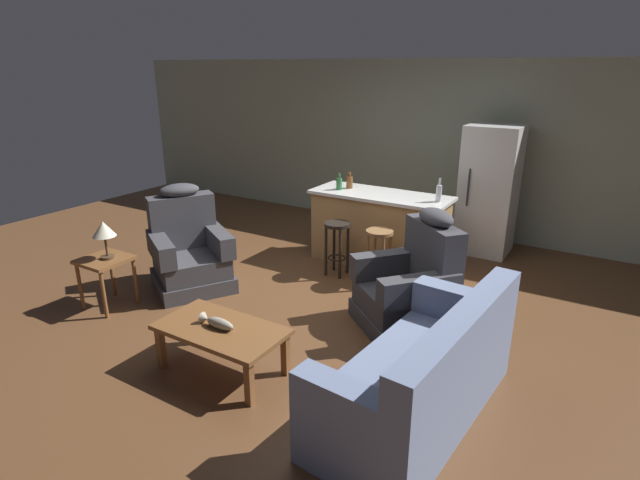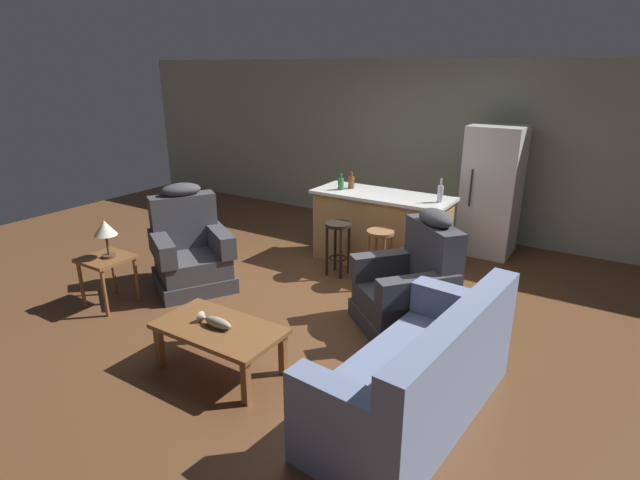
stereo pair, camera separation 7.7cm
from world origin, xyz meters
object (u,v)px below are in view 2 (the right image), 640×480
fish_figurine (215,322)px  kitchen_island (381,229)px  recliner_near_lamp (190,251)px  bar_stool_left (338,239)px  bottle_wine_dark (341,184)px  table_lamp (105,230)px  refrigerator (492,191)px  bottle_short_amber (440,193)px  bar_stool_right (380,248)px  recliner_near_island (411,287)px  bottle_tall_green (351,182)px  end_table (107,266)px  couch (420,377)px  coffee_table (219,332)px

fish_figurine → kitchen_island: kitchen_island is taller
recliner_near_lamp → bar_stool_left: bearing=72.9°
recliner_near_lamp → bottle_wine_dark: size_ratio=5.59×
table_lamp → bottle_wine_dark: bearing=62.3°
kitchen_island → refrigerator: 1.66m
recliner_near_lamp → bottle_short_amber: bearing=68.4°
bar_stool_right → recliner_near_lamp: bearing=-147.7°
bottle_short_amber → recliner_near_island: bearing=-80.1°
recliner_near_lamp → bottle_tall_green: bearing=90.0°
fish_figurine → kitchen_island: size_ratio=0.19×
table_lamp → bottle_short_amber: size_ratio=1.43×
kitchen_island → bottle_wine_dark: bearing=-170.6°
recliner_near_island → end_table: (-2.95, -1.33, 0.04)m
end_table → bottle_short_amber: (2.71, 2.69, 0.60)m
recliner_near_island → bottle_short_amber: bearing=-130.0°
bar_stool_right → bar_stool_left: bearing=180.0°
end_table → bottle_tall_green: bearing=61.8°
couch → recliner_near_island: recliner_near_island is taller
bar_stool_left → refrigerator: size_ratio=0.39×
kitchen_island → bottle_tall_green: bearing=174.1°
table_lamp → bar_stool_left: (1.64, 2.05, -0.40)m
bottle_wine_dark → refrigerator: bearing=38.4°
kitchen_island → refrigerator: bearing=48.2°
recliner_near_island → recliner_near_lamp: bearing=-39.8°
coffee_table → fish_figurine: bearing=-148.4°
refrigerator → bottle_short_amber: (-0.31, -1.20, 0.18)m
couch → bar_stool_right: (-1.31, 2.01, 0.13)m
coffee_table → refrigerator: bearing=74.8°
fish_figurine → couch: 1.73m
refrigerator → bottle_tall_green: bearing=-143.5°
refrigerator → bottle_tall_green: size_ratio=7.94×
end_table → bar_stool_right: 3.05m
kitchen_island → refrigerator: (1.07, 1.20, 0.40)m
kitchen_island → bottle_tall_green: bottle_tall_green is taller
table_lamp → bottle_wine_dark: size_ratio=1.91×
refrigerator → bottle_tall_green: (-1.55, -1.15, 0.15)m
bottle_wine_dark → coffee_table: bearing=-80.2°
end_table → bar_stool_left: bar_stool_left is taller
bottle_tall_green → coffee_table: bearing=-82.1°
bottle_tall_green → bottle_short_amber: bottle_short_amber is taller
kitchen_island → recliner_near_island: bearing=-53.9°
end_table → bar_stool_right: bar_stool_right is taller
recliner_near_island → end_table: recliner_near_island is taller
recliner_near_island → bar_stool_left: size_ratio=1.76×
end_table → bar_stool_left: 2.66m
fish_figurine → end_table: (-1.87, 0.29, -0.00)m
couch → recliner_near_island: size_ratio=1.64×
coffee_table → kitchen_island: kitchen_island is taller
bar_stool_left → bottle_wine_dark: bearing=117.7°
refrigerator → coffee_table: bearing=-105.2°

